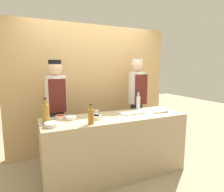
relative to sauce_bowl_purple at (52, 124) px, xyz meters
name	(u,v)px	position (x,y,z in m)	size (l,w,h in m)	color
ground_plane	(116,173)	(0.91, 0.13, -0.93)	(14.00, 14.00, 0.00)	tan
cabinet_wall	(92,89)	(0.91, 1.22, 0.27)	(3.14, 0.18, 2.40)	tan
counter	(116,145)	(0.91, 0.13, -0.48)	(2.10, 0.67, 0.90)	tan
sauce_bowl_purple	(52,124)	(0.00, 0.00, 0.00)	(0.17, 0.17, 0.05)	white
sauce_bowl_red	(60,117)	(0.15, 0.32, 0.00)	(0.14, 0.14, 0.05)	white
sauce_bowl_white	(71,117)	(0.27, 0.22, 0.00)	(0.15, 0.15, 0.05)	white
sauce_bowl_orange	(96,117)	(0.60, 0.08, 0.00)	(0.13, 0.13, 0.06)	white
cutting_board	(132,113)	(1.22, 0.18, -0.02)	(0.39, 0.20, 0.02)	white
bottle_vinegar	(46,114)	(-0.05, 0.14, 0.10)	(0.09, 0.09, 0.33)	olive
bottle_amber	(91,116)	(0.47, -0.09, 0.07)	(0.08, 0.08, 0.26)	#9E661E
bottle_clear	(138,102)	(1.45, 0.37, 0.10)	(0.07, 0.07, 0.32)	silver
cup_steel	(97,113)	(0.67, 0.27, 0.01)	(0.07, 0.07, 0.08)	#B7B7BC
wooden_spoon	(164,112)	(1.69, 0.01, -0.01)	(0.27, 0.05, 0.03)	#B2844C
chef_left	(57,108)	(0.17, 0.76, 0.03)	(0.32, 0.32, 1.72)	#28282D
chef_right	(137,101)	(1.66, 0.76, 0.05)	(0.32, 0.32, 1.77)	#28282D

